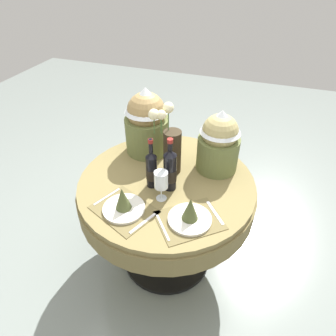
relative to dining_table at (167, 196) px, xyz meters
The scene contains 10 objects.
ground 0.64m from the dining_table, ahead, with size 8.00×8.00×0.00m, color gray.
dining_table is the anchor object (origin of this frame).
place_setting_left 0.40m from the dining_table, 113.54° to the right, with size 0.42×0.37×0.16m.
place_setting_right 0.41m from the dining_table, 50.63° to the right, with size 0.43×0.42×0.16m.
flower_vase 0.36m from the dining_table, 97.11° to the left, with size 0.18×0.15×0.48m.
wine_bottle_left 0.28m from the dining_table, 134.14° to the right, with size 0.07×0.07×0.34m.
wine_bottle_centre 0.29m from the dining_table, 53.99° to the right, with size 0.08×0.08×0.35m.
wine_glass_right 0.32m from the dining_table, 81.32° to the right, with size 0.08×0.08×0.20m.
gift_tub_back_left 0.54m from the dining_table, 130.21° to the left, with size 0.31×0.31×0.48m.
gift_tub_back_right 0.51m from the dining_table, 41.75° to the left, with size 0.27×0.27×0.42m.
Camera 1 is at (0.48, -1.38, 1.99)m, focal length 31.80 mm.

